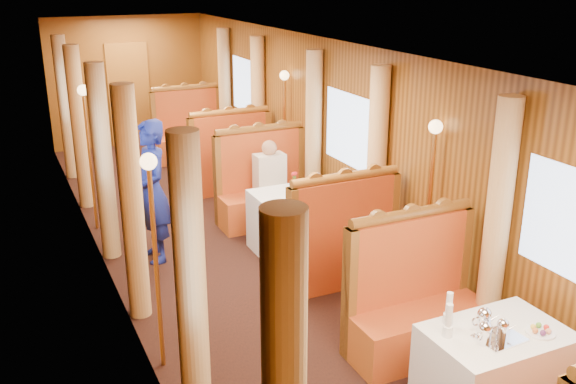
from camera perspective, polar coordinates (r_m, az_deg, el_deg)
floor at (r=7.82m, az=-4.27°, el=-6.00°), size 3.00×12.00×0.01m
ceiling at (r=7.13m, az=-4.78°, el=12.51°), size 3.00×12.00×0.01m
wall_far at (r=13.04m, az=-14.03°, el=9.50°), size 3.00×0.01×2.50m
wall_left at (r=7.02m, az=-16.04°, el=1.26°), size 0.01×12.00×2.50m
wall_right at (r=8.00m, az=5.60°, el=4.10°), size 0.01×12.00×2.50m
doorway_far at (r=13.05m, az=-13.92°, el=8.40°), size 0.80×0.04×2.00m
table_near at (r=5.37m, az=17.76°, el=-15.14°), size 1.05×0.72×0.75m
banquette_near_aft at (r=5.99m, az=11.25°, el=-10.12°), size 1.30×0.55×1.34m
table_mid at (r=7.94m, az=0.72°, el=-2.59°), size 1.05×0.72×0.75m
banquette_mid_fwd at (r=7.09m, az=4.29°, el=-4.97°), size 1.30×0.55×1.34m
banquette_mid_aft at (r=8.79m, az=-2.15°, el=-0.07°), size 1.30×0.55×1.34m
table_far at (r=11.03m, az=-7.20°, el=3.56°), size 1.05×0.72×0.75m
banquette_far_fwd at (r=10.10m, az=-5.42°, el=2.43°), size 1.30×0.55×1.34m
banquette_far_aft at (r=11.96m, az=-8.74°, el=4.95°), size 1.30×0.55×1.34m
tea_tray at (r=5.08m, az=18.29°, el=-12.24°), size 0.36×0.28×0.01m
teapot_left at (r=4.96m, az=17.07°, el=-12.10°), size 0.20×0.17×0.13m
teapot_right at (r=5.06m, az=18.51°, el=-11.66°), size 0.18×0.15×0.12m
teapot_back at (r=5.11m, az=17.00°, el=-11.02°), size 0.20×0.17×0.14m
fruit_plate at (r=5.24m, az=21.53°, el=-11.42°), size 0.22×0.22×0.05m
cup_inboard at (r=4.96m, az=14.06°, el=-11.27°), size 0.08×0.08×0.26m
cup_outboard at (r=5.12m, az=14.08°, el=-10.26°), size 0.08×0.08×0.26m
rose_vase_mid at (r=7.77m, az=0.57°, el=1.26°), size 0.06×0.06×0.36m
rose_vase_far at (r=10.88m, az=-7.37°, el=6.32°), size 0.06×0.06×0.36m
window_left_near at (r=3.78m, az=-6.86°, el=-10.64°), size 0.01×1.20×0.90m
curtain_left_near_b at (r=4.60m, az=-8.60°, el=-8.89°), size 0.22×0.22×2.35m
curtain_right_near_b at (r=5.89m, az=18.04°, el=-3.18°), size 0.22×0.22×2.35m
window_left_mid at (r=6.96m, az=-16.07°, el=2.84°), size 0.01×1.20×0.90m
curtain_left_mid_a at (r=6.33m, az=-13.71°, el=-1.20°), size 0.22×0.22×2.35m
curtain_left_mid_b at (r=7.80m, az=-16.10°, el=2.45°), size 0.22×0.22×2.35m
window_right_mid at (r=7.94m, az=5.56°, el=5.48°), size 0.01×1.20×0.90m
curtain_right_mid_a at (r=7.33m, az=7.86°, el=1.97°), size 0.22×0.22×2.35m
curtain_right_mid_b at (r=8.62m, az=2.27°, el=4.77°), size 0.22×0.22×2.35m
window_left_far at (r=10.35m, az=-19.39°, el=7.71°), size 0.01×1.20×0.90m
curtain_left_far_a at (r=9.66m, az=-18.06°, el=5.41°), size 0.22×0.22×2.35m
curtain_left_far_b at (r=11.18m, az=-19.16°, el=7.07°), size 0.22×0.22×2.35m
window_right_far at (r=11.04m, az=-3.77°, el=9.40°), size 0.01×1.20×0.90m
curtain_right_far_a at (r=10.34m, az=-2.68°, el=7.20°), size 0.22×0.22×2.35m
curtain_right_far_b at (r=11.77m, az=-5.62°, el=8.60°), size 0.22×0.22×2.35m
sconce_left_fore at (r=5.36m, az=-11.93°, el=-2.42°), size 0.14×0.14×1.95m
sconce_right_fore at (r=6.52m, az=12.66°, el=1.44°), size 0.14×0.14×1.95m
sconce_left_aft at (r=8.67m, az=-17.45°, el=5.40°), size 0.14×0.14×1.95m
sconce_right_aft at (r=9.43m, az=-0.32°, el=7.35°), size 0.14×0.14×1.95m
steward at (r=7.67m, az=-11.97°, el=0.03°), size 0.43×0.64×1.71m
passenger at (r=8.49m, az=-1.56°, el=1.49°), size 0.40×0.44×0.76m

